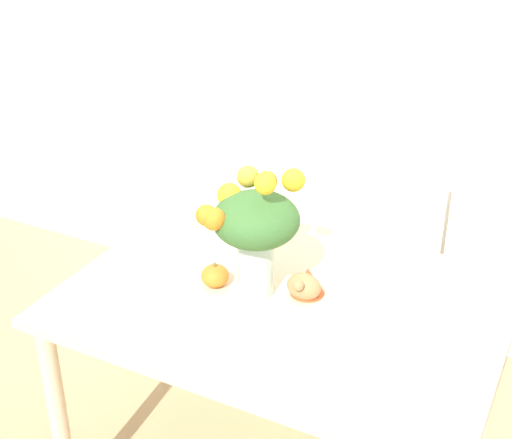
{
  "coord_description": "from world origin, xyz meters",
  "views": [
    {
      "loc": [
        0.75,
        -1.67,
        1.98
      ],
      "look_at": [
        -0.09,
        -0.01,
        1.02
      ],
      "focal_mm": 50.0,
      "sensor_mm": 36.0,
      "label": 1
    }
  ],
  "objects": [
    {
      "name": "wall_back",
      "position": [
        0.0,
        1.11,
        1.35
      ],
      "size": [
        8.0,
        0.06,
        2.7
      ],
      "color": "white",
      "rests_on": "ground_plane"
    },
    {
      "name": "flower_vase",
      "position": [
        -0.1,
        -0.01,
        1.0
      ],
      "size": [
        0.27,
        0.3,
        0.42
      ],
      "color": "#B2CCBC",
      "rests_on": "dining_table"
    },
    {
      "name": "pumpkin",
      "position": [
        -0.22,
        -0.04,
        0.81
      ],
      "size": [
        0.09,
        0.09,
        0.08
      ],
      "color": "orange",
      "rests_on": "dining_table"
    },
    {
      "name": "dining_table",
      "position": [
        0.0,
        0.0,
        0.67
      ],
      "size": [
        1.31,
        0.94,
        0.77
      ],
      "color": "beige",
      "rests_on": "ground_plane"
    },
    {
      "name": "dining_chair_near_window",
      "position": [
        0.08,
        0.79,
        0.46
      ],
      "size": [
        0.44,
        0.44,
        0.86
      ],
      "rotation": [
        0.0,
        0.0,
        0.05
      ],
      "color": "white",
      "rests_on": "ground_plane"
    },
    {
      "name": "turkey_figurine",
      "position": [
        0.06,
        0.03,
        0.82
      ],
      "size": [
        0.11,
        0.14,
        0.09
      ],
      "color": "#A87A4C",
      "rests_on": "dining_table"
    }
  ]
}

